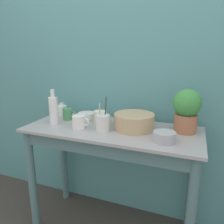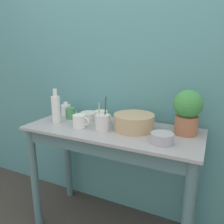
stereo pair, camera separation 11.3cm
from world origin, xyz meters
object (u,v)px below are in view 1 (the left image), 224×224
Objects in this scene: mug_green at (68,114)px; mug_white at (79,122)px; bowl_wash_large at (134,121)px; bottle_tall at (54,110)px; bowl_small_enamel_white at (87,116)px; mug_cream at (100,117)px; potted_plant at (187,109)px; utensil_cup at (103,122)px; bottle_short at (62,110)px; bowl_small_steel at (164,137)px.

mug_green is 0.85× the size of mug_white.
bowl_wash_large is 2.19× the size of mug_white.
bowl_small_enamel_white is (0.18, 0.19, -0.08)m from bottle_tall.
mug_cream reaches higher than bowl_small_enamel_white.
mug_cream reaches higher than mug_green.
mug_green is at bearing -153.71° from bowl_small_enamel_white.
utensil_cup is (-0.54, -0.17, -0.10)m from potted_plant.
mug_green is at bearing -39.83° from bottle_short.
bottle_tall is 0.36m from mug_cream.
bowl_small_steel reaches higher than bowl_small_enamel_white.
mug_white is 0.96× the size of bowl_small_steel.
potted_plant is 0.36m from bowl_wash_large.
bowl_wash_large is at bearing -4.06° from mug_cream.
bowl_wash_large is at bearing 18.36° from mug_white.
bottle_tall is (-0.94, -0.16, -0.05)m from potted_plant.
bowl_small_steel is at bearing -7.49° from utensil_cup.
utensil_cup is (0.07, -0.13, 0.01)m from mug_cream.
mug_white is (-0.10, -0.14, -0.00)m from mug_cream.
bottle_tall reaches higher than mug_green.
mug_white is at bearing 176.27° from bowl_small_steel.
mug_cream is at bearing 54.12° from mug_white.
bottle_short is at bearing 176.21° from potted_plant.
utensil_cup is at bearing -25.94° from bottle_short.
bottle_tall reaches higher than bottle_short.
bottle_short is (-0.68, 0.13, -0.01)m from bowl_wash_large.
bowl_small_enamel_white is (0.26, -0.03, -0.02)m from bottle_short.
mug_cream is (-0.27, 0.02, -0.00)m from bowl_wash_large.
mug_cream reaches higher than mug_white.
bottle_tall is 2.35× the size of mug_green.
bowl_small_enamel_white is (-0.66, 0.26, -0.00)m from bowl_small_steel.
utensil_cup is at bearing -162.48° from potted_plant.
mug_cream reaches higher than bowl_small_steel.
bottle_tall is at bearing -170.39° from potted_plant.
bowl_small_enamel_white is at bearing -7.54° from bottle_short.
bowl_small_steel is at bearing -17.76° from bottle_short.
mug_cream is at bearing 160.14° from bowl_small_steel.
mug_white is at bearing -125.88° from mug_cream.
bowl_small_steel is 0.71m from bowl_small_enamel_white.
bowl_wash_large is at bearing -169.53° from potted_plant.
bottle_tall is at bearing -170.89° from bowl_wash_large.
mug_white is at bearing -161.64° from bowl_wash_large.
potted_plant is 0.75m from mug_white.
potted_plant reaches higher than mug_green.
potted_plant is 0.96m from bottle_tall.
bottle_short reaches higher than bowl_small_enamel_white.
bowl_wash_large reaches higher than mug_white.
bowl_wash_large is 0.61m from bottle_tall.
bowl_small_enamel_white is (-0.16, 0.08, -0.02)m from mug_cream.
bottle_short is at bearing 140.77° from mug_white.
mug_cream is 0.95× the size of bowl_small_enamel_white.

